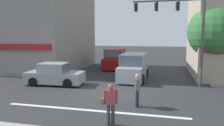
# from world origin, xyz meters

# --- Properties ---
(ground_plane) EXTENTS (120.00, 120.00, 0.00)m
(ground_plane) POSITION_xyz_m (0.00, 0.00, 0.00)
(ground_plane) COLOR #2B2B2D
(lane_marking_stripe) EXTENTS (9.00, 0.24, 0.01)m
(lane_marking_stripe) POSITION_xyz_m (0.00, -3.50, 0.00)
(lane_marking_stripe) COLOR silver
(lane_marking_stripe) RESTS_ON ground
(building_left_block) EXTENTS (13.12, 10.55, 9.89)m
(building_left_block) POSITION_xyz_m (-11.91, 8.17, 4.94)
(building_left_block) COLOR gray
(building_left_block) RESTS_ON ground
(street_tree) EXTENTS (4.00, 4.00, 5.83)m
(street_tree) POSITION_xyz_m (6.89, 5.02, 3.82)
(street_tree) COLOR #4C3823
(street_tree) RESTS_ON ground
(utility_pole_near_left) EXTENTS (1.40, 0.22, 8.39)m
(utility_pole_near_left) POSITION_xyz_m (-8.17, 4.75, 4.34)
(utility_pole_near_left) COLOR brown
(utility_pole_near_left) RESTS_ON ground
(utility_pole_far_right) EXTENTS (1.40, 0.22, 8.07)m
(utility_pole_far_right) POSITION_xyz_m (7.73, 9.10, 4.18)
(utility_pole_far_right) COLOR brown
(utility_pole_far_right) RESTS_ON ground
(traffic_light_mast) EXTENTS (4.89, 0.24, 6.20)m
(traffic_light_mast) POSITION_xyz_m (4.44, 2.92, 4.30)
(traffic_light_mast) COLOR #47474C
(traffic_light_mast) RESTS_ON ground
(sedan_crossing_leftbound) EXTENTS (4.21, 2.10, 1.58)m
(sedan_crossing_leftbound) POSITION_xyz_m (-4.45, 1.16, 0.71)
(sedan_crossing_leftbound) COLOR #999EA3
(sedan_crossing_leftbound) RESTS_ON ground
(van_parked_curbside) EXTENTS (2.13, 4.64, 2.11)m
(van_parked_curbside) POSITION_xyz_m (0.87, 4.32, 1.01)
(van_parked_curbside) COLOR #999EA3
(van_parked_curbside) RESTS_ON ground
(van_crossing_center) EXTENTS (2.13, 4.64, 2.11)m
(van_crossing_center) POSITION_xyz_m (-1.96, 9.89, 1.01)
(van_crossing_center) COLOR maroon
(van_crossing_center) RESTS_ON ground
(pedestrian_foreground_with_bag) EXTENTS (0.69, 0.36, 1.67)m
(pedestrian_foreground_with_bag) POSITION_xyz_m (1.23, -4.93, 0.95)
(pedestrian_foreground_with_bag) COLOR #333338
(pedestrian_foreground_with_bag) RESTS_ON ground
(pedestrian_mid_crossing) EXTENTS (0.26, 0.57, 1.67)m
(pedestrian_mid_crossing) POSITION_xyz_m (1.99, -2.43, 0.95)
(pedestrian_mid_crossing) COLOR #232838
(pedestrian_mid_crossing) RESTS_ON ground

